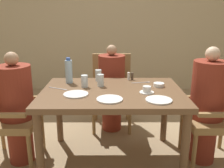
# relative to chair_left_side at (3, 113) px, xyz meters

# --- Properties ---
(ground_plane) EXTENTS (16.00, 16.00, 0.00)m
(ground_plane) POSITION_rel_chair_left_side_xyz_m (1.05, 0.00, -0.51)
(ground_plane) COLOR #9E8460
(wall_back) EXTENTS (8.00, 0.06, 2.80)m
(wall_back) POSITION_rel_chair_left_side_xyz_m (1.05, 2.47, 0.89)
(wall_back) COLOR #C6B289
(wall_back) RESTS_ON ground_plane
(dining_table) EXTENTS (1.32, 0.92, 0.74)m
(dining_table) POSITION_rel_chair_left_side_xyz_m (1.05, 0.00, 0.13)
(dining_table) COLOR brown
(dining_table) RESTS_ON ground_plane
(chair_left_side) EXTENTS (0.50, 0.50, 0.92)m
(chair_left_side) POSITION_rel_chair_left_side_xyz_m (0.00, 0.00, 0.00)
(chair_left_side) COLOR olive
(chair_left_side) RESTS_ON ground_plane
(diner_in_left_chair) EXTENTS (0.32, 0.32, 1.11)m
(diner_in_left_chair) POSITION_rel_chair_left_side_xyz_m (0.14, 0.00, 0.06)
(diner_in_left_chair) COLOR maroon
(diner_in_left_chair) RESTS_ON ground_plane
(chair_far_side) EXTENTS (0.50, 0.50, 0.92)m
(chair_far_side) POSITION_rel_chair_left_side_xyz_m (1.05, 0.85, 0.00)
(chair_far_side) COLOR olive
(chair_far_side) RESTS_ON ground_plane
(diner_in_far_chair) EXTENTS (0.32, 0.32, 1.08)m
(diner_in_far_chair) POSITION_rel_chair_left_side_xyz_m (1.05, 0.71, 0.04)
(diner_in_far_chair) COLOR maroon
(diner_in_far_chair) RESTS_ON ground_plane
(chair_right_side) EXTENTS (0.50, 0.50, 0.92)m
(chair_right_side) POSITION_rel_chair_left_side_xyz_m (2.09, 0.00, 0.00)
(chair_right_side) COLOR olive
(chair_right_side) RESTS_ON ground_plane
(diner_in_right_chair) EXTENTS (0.32, 0.32, 1.15)m
(diner_in_right_chair) POSITION_rel_chair_left_side_xyz_m (1.96, 0.00, 0.08)
(diner_in_right_chair) COLOR maroon
(diner_in_right_chair) RESTS_ON ground_plane
(plate_main_left) EXTENTS (0.22, 0.22, 0.01)m
(plate_main_left) POSITION_rel_chair_left_side_xyz_m (1.43, -0.28, 0.23)
(plate_main_left) COLOR white
(plate_main_left) RESTS_ON dining_table
(plate_main_right) EXTENTS (0.22, 0.22, 0.01)m
(plate_main_right) POSITION_rel_chair_left_side_xyz_m (0.73, -0.13, 0.23)
(plate_main_right) COLOR white
(plate_main_right) RESTS_ON dining_table
(plate_dessert_center) EXTENTS (0.22, 0.22, 0.01)m
(plate_dessert_center) POSITION_rel_chair_left_side_xyz_m (1.03, -0.26, 0.23)
(plate_dessert_center) COLOR white
(plate_dessert_center) RESTS_ON dining_table
(teacup_with_saucer) EXTENTS (0.13, 0.13, 0.06)m
(teacup_with_saucer) POSITION_rel_chair_left_side_xyz_m (1.36, -0.07, 0.25)
(teacup_with_saucer) COLOR white
(teacup_with_saucer) RESTS_ON dining_table
(bowl_small) EXTENTS (0.11, 0.11, 0.04)m
(bowl_small) POSITION_rel_chair_left_side_xyz_m (1.51, 0.13, 0.24)
(bowl_small) COLOR white
(bowl_small) RESTS_ON dining_table
(water_bottle) EXTENTS (0.07, 0.07, 0.26)m
(water_bottle) POSITION_rel_chair_left_side_xyz_m (0.60, 0.27, 0.35)
(water_bottle) COLOR #A3C6DB
(water_bottle) RESTS_ON dining_table
(glass_tall_near) EXTENTS (0.07, 0.07, 0.12)m
(glass_tall_near) POSITION_rel_chair_left_side_xyz_m (0.90, 0.34, 0.29)
(glass_tall_near) COLOR silver
(glass_tall_near) RESTS_ON dining_table
(glass_tall_mid) EXTENTS (0.07, 0.07, 0.12)m
(glass_tall_mid) POSITION_rel_chair_left_side_xyz_m (0.78, 0.11, 0.29)
(glass_tall_mid) COLOR silver
(glass_tall_mid) RESTS_ON dining_table
(glass_tall_far) EXTENTS (0.07, 0.07, 0.12)m
(glass_tall_far) POSITION_rel_chair_left_side_xyz_m (0.93, 0.14, 0.29)
(glass_tall_far) COLOR silver
(glass_tall_far) RESTS_ON dining_table
(salt_shaker) EXTENTS (0.03, 0.03, 0.08)m
(salt_shaker) POSITION_rel_chair_left_side_xyz_m (1.23, 0.39, 0.27)
(salt_shaker) COLOR white
(salt_shaker) RESTS_ON dining_table
(pepper_shaker) EXTENTS (0.03, 0.03, 0.08)m
(pepper_shaker) POSITION_rel_chair_left_side_xyz_m (1.27, 0.39, 0.26)
(pepper_shaker) COLOR #4C3D2D
(pepper_shaker) RESTS_ON dining_table
(fork_beside_plate) EXTENTS (0.19, 0.05, 0.00)m
(fork_beside_plate) POSITION_rel_chair_left_side_xyz_m (1.37, 0.27, 0.23)
(fork_beside_plate) COLOR silver
(fork_beside_plate) RESTS_ON dining_table
(knife_beside_plate) EXTENTS (0.19, 0.10, 0.00)m
(knife_beside_plate) POSITION_rel_chair_left_side_xyz_m (0.54, 0.05, 0.23)
(knife_beside_plate) COLOR silver
(knife_beside_plate) RESTS_ON dining_table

